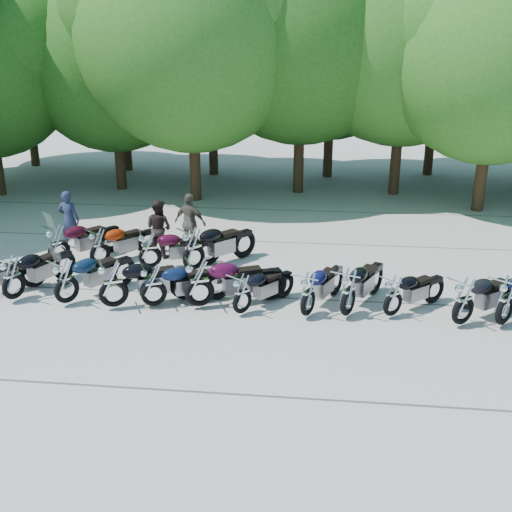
# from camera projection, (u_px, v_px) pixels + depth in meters

# --- Properties ---
(ground) EXTENTS (90.00, 90.00, 0.00)m
(ground) POSITION_uv_depth(u_px,v_px,m) (249.00, 323.00, 13.77)
(ground) COLOR gray
(ground) RESTS_ON ground
(tree_2) EXTENTS (7.31, 7.31, 8.97)m
(tree_2) POSITION_uv_depth(u_px,v_px,m) (113.00, 63.00, 24.78)
(tree_2) COLOR #3A2614
(tree_2) RESTS_ON ground
(tree_3) EXTENTS (8.70, 8.70, 10.67)m
(tree_3) POSITION_uv_depth(u_px,v_px,m) (191.00, 37.00, 22.56)
(tree_3) COLOR #3A2614
(tree_3) RESTS_ON ground
(tree_4) EXTENTS (9.13, 9.13, 11.20)m
(tree_4) POSITION_uv_depth(u_px,v_px,m) (302.00, 29.00, 23.76)
(tree_4) COLOR #3A2614
(tree_4) RESTS_ON ground
(tree_5) EXTENTS (9.04, 9.04, 11.10)m
(tree_5) POSITION_uv_depth(u_px,v_px,m) (406.00, 30.00, 23.46)
(tree_5) COLOR #3A2614
(tree_5) RESTS_ON ground
(tree_6) EXTENTS (8.00, 8.00, 9.82)m
(tree_6) POSITION_uv_depth(u_px,v_px,m) (497.00, 51.00, 21.17)
(tree_6) COLOR #3A2614
(tree_6) RESTS_ON ground
(tree_9) EXTENTS (7.59, 7.59, 9.32)m
(tree_9) POSITION_uv_depth(u_px,v_px,m) (22.00, 56.00, 29.82)
(tree_9) COLOR #3A2614
(tree_9) RESTS_ON ground
(tree_10) EXTENTS (7.78, 7.78, 9.55)m
(tree_10) POSITION_uv_depth(u_px,v_px,m) (120.00, 53.00, 28.64)
(tree_10) COLOR #3A2614
(tree_10) RESTS_ON ground
(tree_11) EXTENTS (7.56, 7.56, 9.28)m
(tree_11) POSITION_uv_depth(u_px,v_px,m) (211.00, 57.00, 27.71)
(tree_11) COLOR #3A2614
(tree_11) RESTS_ON ground
(tree_12) EXTENTS (7.88, 7.88, 9.67)m
(tree_12) POSITION_uv_depth(u_px,v_px,m) (332.00, 52.00, 27.09)
(tree_12) COLOR #3A2614
(tree_12) RESTS_ON ground
(tree_13) EXTENTS (8.31, 8.31, 10.20)m
(tree_13) POSITION_uv_depth(u_px,v_px,m) (440.00, 45.00, 27.42)
(tree_13) COLOR #3A2614
(tree_13) RESTS_ON ground
(motorcycle_1) EXTENTS (1.54, 2.45, 1.33)m
(motorcycle_1) POSITION_uv_depth(u_px,v_px,m) (12.00, 276.00, 14.71)
(motorcycle_1) COLOR black
(motorcycle_1) RESTS_ON ground
(motorcycle_2) EXTENTS (1.92, 2.33, 1.32)m
(motorcycle_2) POSITION_uv_depth(u_px,v_px,m) (66.00, 280.00, 14.49)
(motorcycle_2) COLOR #0B1B31
(motorcycle_2) RESTS_ON ground
(motorcycle_3) EXTENTS (2.53, 1.79, 1.39)m
(motorcycle_3) POSITION_uv_depth(u_px,v_px,m) (113.00, 283.00, 14.23)
(motorcycle_3) COLOR black
(motorcycle_3) RESTS_ON ground
(motorcycle_4) EXTENTS (2.28, 1.57, 1.25)m
(motorcycle_4) POSITION_uv_depth(u_px,v_px,m) (153.00, 284.00, 14.32)
(motorcycle_4) COLOR #0C1635
(motorcycle_4) RESTS_ON ground
(motorcycle_5) EXTENTS (2.60, 1.70, 1.41)m
(motorcycle_5) POSITION_uv_depth(u_px,v_px,m) (199.00, 281.00, 14.26)
(motorcycle_5) COLOR #3C0824
(motorcycle_5) RESTS_ON ground
(motorcycle_6) EXTENTS (1.74, 1.99, 1.15)m
(motorcycle_6) POSITION_uv_depth(u_px,v_px,m) (242.00, 292.00, 13.97)
(motorcycle_6) COLOR black
(motorcycle_6) RESTS_ON ground
(motorcycle_7) EXTENTS (1.52, 2.31, 1.26)m
(motorcycle_7) POSITION_uv_depth(u_px,v_px,m) (308.00, 293.00, 13.82)
(motorcycle_7) COLOR #0D0F3C
(motorcycle_7) RESTS_ON ground
(motorcycle_8) EXTENTS (1.68, 2.46, 1.35)m
(motorcycle_8) POSITION_uv_depth(u_px,v_px,m) (348.00, 291.00, 13.81)
(motorcycle_8) COLOR black
(motorcycle_8) RESTS_ON ground
(motorcycle_9) EXTENTS (1.95, 1.86, 1.17)m
(motorcycle_9) POSITION_uv_depth(u_px,v_px,m) (393.00, 295.00, 13.82)
(motorcycle_9) COLOR black
(motorcycle_9) RESTS_ON ground
(motorcycle_10) EXTENTS (2.27, 2.02, 1.32)m
(motorcycle_10) POSITION_uv_depth(u_px,v_px,m) (464.00, 300.00, 13.36)
(motorcycle_10) COLOR black
(motorcycle_10) RESTS_ON ground
(motorcycle_11) EXTENTS (2.12, 2.32, 1.37)m
(motorcycle_11) POSITION_uv_depth(u_px,v_px,m) (506.00, 299.00, 13.33)
(motorcycle_11) COLOR #0C1A37
(motorcycle_11) RESTS_ON ground
(motorcycle_13) EXTENTS (2.06, 2.37, 1.37)m
(motorcycle_13) POSITION_uv_depth(u_px,v_px,m) (58.00, 243.00, 17.07)
(motorcycle_13) COLOR #350714
(motorcycle_13) RESTS_ON ground
(motorcycle_14) EXTENTS (1.94, 2.19, 1.27)m
(motorcycle_14) POSITION_uv_depth(u_px,v_px,m) (99.00, 245.00, 17.05)
(motorcycle_14) COLOR #932005
(motorcycle_14) RESTS_ON ground
(motorcycle_15) EXTENTS (2.37, 1.45, 1.28)m
(motorcycle_15) POSITION_uv_depth(u_px,v_px,m) (150.00, 248.00, 16.80)
(motorcycle_15) COLOR #38071C
(motorcycle_15) RESTS_ON ground
(motorcycle_16) EXTENTS (2.28, 2.45, 1.45)m
(motorcycle_16) POSITION_uv_depth(u_px,v_px,m) (193.00, 248.00, 16.58)
(motorcycle_16) COLOR black
(motorcycle_16) RESTS_ON ground
(rider_0) EXTENTS (0.70, 0.48, 1.83)m
(rider_0) POSITION_uv_depth(u_px,v_px,m) (69.00, 220.00, 18.55)
(rider_0) COLOR #1E253F
(rider_0) RESTS_ON ground
(rider_1) EXTENTS (1.04, 0.94, 1.74)m
(rider_1) POSITION_uv_depth(u_px,v_px,m) (159.00, 228.00, 17.84)
(rider_1) COLOR black
(rider_1) RESTS_ON ground
(rider_2) EXTENTS (1.15, 0.77, 1.82)m
(rider_2) POSITION_uv_depth(u_px,v_px,m) (190.00, 223.00, 18.25)
(rider_2) COLOR brown
(rider_2) RESTS_ON ground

